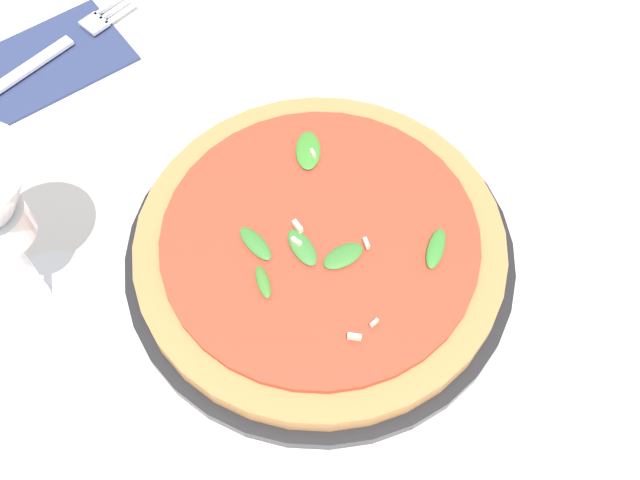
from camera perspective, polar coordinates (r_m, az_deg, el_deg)
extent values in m
plane|color=silver|center=(0.61, -0.10, -4.73)|extent=(6.00, 6.00, 0.00)
cylinder|color=black|center=(0.62, 0.00, -1.12)|extent=(0.32, 0.32, 0.01)
cylinder|color=#AD7542|center=(0.61, 0.00, -0.43)|extent=(0.30, 0.30, 0.02)
cylinder|color=#B73823|center=(0.60, 0.00, 0.15)|extent=(0.26, 0.26, 0.01)
ellipsoid|color=#35722E|center=(0.59, -4.94, -0.27)|extent=(0.02, 0.04, 0.01)
ellipsoid|color=#35712E|center=(0.58, 1.64, -1.11)|extent=(0.04, 0.03, 0.01)
ellipsoid|color=#377D2A|center=(0.64, -0.91, 6.83)|extent=(0.04, 0.04, 0.01)
ellipsoid|color=#367331|center=(0.59, -1.36, -0.57)|extent=(0.03, 0.04, 0.01)
ellipsoid|color=#34782C|center=(0.59, 8.82, -0.63)|extent=(0.04, 0.03, 0.01)
ellipsoid|color=#3B732A|center=(0.57, -4.36, -3.20)|extent=(0.02, 0.03, 0.01)
cube|color=beige|center=(0.55, 3.82, -6.67)|extent=(0.01, 0.00, 0.00)
cube|color=beige|center=(0.59, -1.72, 1.04)|extent=(0.01, 0.01, 0.01)
cube|color=beige|center=(0.58, 3.55, -0.25)|extent=(0.01, 0.01, 0.00)
cube|color=beige|center=(0.58, -1.80, -0.13)|extent=(0.00, 0.01, 0.01)
cube|color=beige|center=(0.63, -0.54, 6.62)|extent=(0.01, 0.01, 0.00)
cube|color=beige|center=(0.55, 2.64, -7.38)|extent=(0.01, 0.01, 0.01)
cylinder|color=white|center=(0.65, -20.03, -3.86)|extent=(0.08, 0.08, 0.00)
cylinder|color=white|center=(0.61, -21.34, -1.86)|extent=(0.01, 0.01, 0.09)
cube|color=navy|center=(0.80, -20.27, 12.62)|extent=(0.17, 0.13, 0.01)
cube|color=silver|center=(0.79, -22.09, 11.56)|extent=(0.13, 0.01, 0.00)
cube|color=silver|center=(0.81, -16.82, 15.50)|extent=(0.02, 0.02, 0.00)
cube|color=silver|center=(0.82, -14.93, 16.30)|extent=(0.04, 0.00, 0.00)
cube|color=silver|center=(0.82, -15.34, 16.56)|extent=(0.04, 0.00, 0.00)
cube|color=silver|center=(0.83, -15.74, 16.82)|extent=(0.04, 0.00, 0.00)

